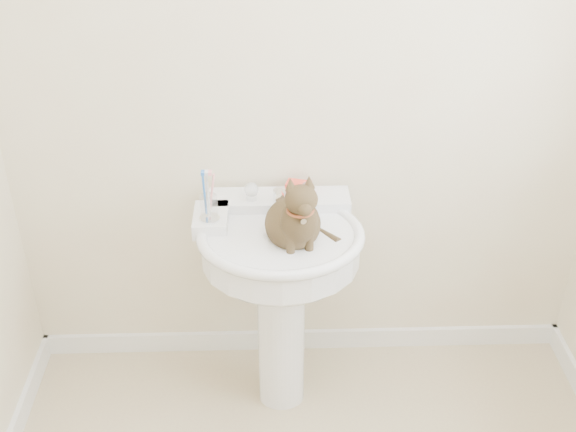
{
  "coord_description": "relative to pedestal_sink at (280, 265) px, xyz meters",
  "views": [
    {
      "loc": [
        -0.14,
        -1.27,
        2.13
      ],
      "look_at": [
        -0.07,
        0.79,
        0.86
      ],
      "focal_mm": 45.0,
      "sensor_mm": 36.0,
      "label": 1
    }
  ],
  "objects": [
    {
      "name": "pedestal_sink",
      "position": [
        0.0,
        0.0,
        0.0
      ],
      "size": [
        0.59,
        0.58,
        0.82
      ],
      "color": "white",
      "rests_on": "floor"
    },
    {
      "name": "faucet",
      "position": [
        0.0,
        0.15,
        0.22
      ],
      "size": [
        0.28,
        0.12,
        0.14
      ],
      "color": "silver",
      "rests_on": "pedestal_sink"
    },
    {
      "name": "wall_back",
      "position": [
        0.1,
        0.29,
        0.61
      ],
      "size": [
        2.2,
        0.0,
        2.5
      ],
      "primitive_type": null,
      "color": "beige",
      "rests_on": "ground"
    },
    {
      "name": "baseboard_back",
      "position": [
        0.1,
        0.28,
        -0.6
      ],
      "size": [
        2.2,
        0.02,
        0.09
      ],
      "primitive_type": "cube",
      "color": "white",
      "rests_on": "floor"
    },
    {
      "name": "toothbrush_cup",
      "position": [
        -0.24,
        0.03,
        0.22
      ],
      "size": [
        0.07,
        0.07,
        0.19
      ],
      "rotation": [
        0.0,
        0.0,
        -0.09
      ],
      "color": "silver",
      "rests_on": "pedestal_sink"
    },
    {
      "name": "soap_bar",
      "position": [
        0.07,
        0.23,
        0.19
      ],
      "size": [
        0.1,
        0.08,
        0.03
      ],
      "primitive_type": "cube",
      "rotation": [
        0.0,
        0.0,
        -0.28
      ],
      "color": "#EC4431",
      "rests_on": "pedestal_sink"
    },
    {
      "name": "cat",
      "position": [
        0.05,
        -0.04,
        0.21
      ],
      "size": [
        0.21,
        0.26,
        0.38
      ],
      "rotation": [
        0.0,
        0.0,
        0.22
      ],
      "color": "brown",
      "rests_on": "pedestal_sink"
    }
  ]
}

